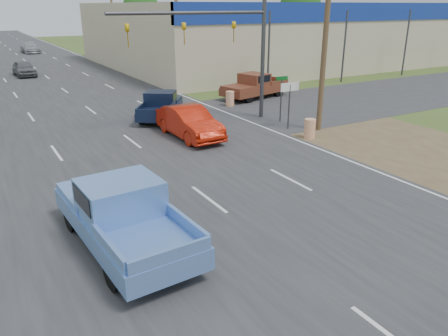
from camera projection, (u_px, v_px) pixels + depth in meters
main_road at (47, 77)px, 41.09m from camera, size 15.00×180.00×0.02m
cross_road at (120, 132)px, 23.31m from camera, size 120.00×10.00×0.02m
dirt_verge at (381, 139)px, 22.05m from camera, size 8.00×18.00×0.01m
big_box_store at (311, 31)px, 55.02m from camera, size 50.00×28.10×6.60m
utility_pole_1 at (326, 27)px, 21.90m from camera, size 2.00×0.28×10.00m
utility_pole_2 at (177, 19)px, 36.45m from camera, size 2.00×0.28×10.00m
utility_pole_3 at (113, 15)px, 51.00m from camera, size 2.00×0.28×10.00m
tree_3 at (300, 6)px, 89.21m from camera, size 8.40×8.40×10.40m
tree_5 at (141, 8)px, 97.69m from camera, size 7.98×7.98×9.88m
barrel_0 at (310, 129)px, 22.07m from camera, size 0.56×0.56×1.00m
barrel_1 at (230, 99)px, 29.13m from camera, size 0.56×0.56×1.00m
lane_sign at (290, 94)px, 23.29m from camera, size 1.20×0.08×2.52m
street_name_sign at (281, 94)px, 24.89m from camera, size 0.80×0.08×2.61m
signal_mast at (223, 36)px, 23.58m from camera, size 9.12×0.40×7.00m
red_convertible at (189, 123)px, 22.11m from camera, size 1.78×4.81×1.57m
blue_pickup at (121, 212)px, 12.09m from camera, size 2.59×5.96×1.93m
navy_pickup at (161, 105)px, 25.99m from camera, size 4.28×5.03×1.60m
brown_pickup at (254, 86)px, 31.55m from camera, size 5.70×3.31×1.78m
distant_car_grey at (24, 68)px, 41.49m from camera, size 1.94×4.33×1.45m
distant_car_silver at (30, 47)px, 61.83m from camera, size 2.29×5.27×1.51m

